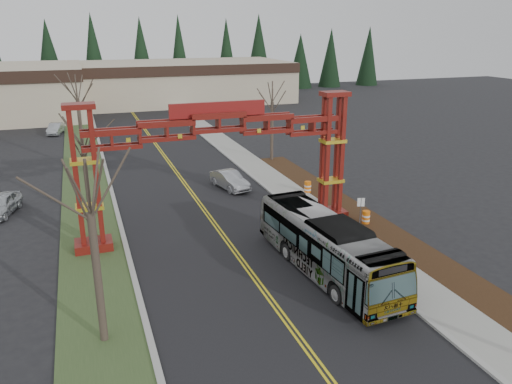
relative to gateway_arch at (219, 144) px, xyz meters
name	(u,v)px	position (x,y,z in m)	size (l,w,h in m)	color
road	(197,200)	(0.00, 7.00, -5.97)	(12.00, 110.00, 0.02)	black
lane_line_left	(195,200)	(-0.12, 7.00, -5.96)	(0.12, 100.00, 0.01)	yellow
lane_line_right	(198,199)	(0.12, 7.00, -5.96)	(0.12, 100.00, 0.01)	yellow
curb_right	(269,191)	(6.15, 7.00, -5.91)	(0.30, 110.00, 0.15)	#A6A6A1
sidewalk_right	(286,189)	(7.60, 7.00, -5.91)	(2.60, 110.00, 0.14)	gray
landscape_strip	(427,259)	(10.20, -8.00, -5.92)	(2.60, 50.00, 0.12)	black
grass_median	(90,211)	(-8.00, 7.00, -5.94)	(4.00, 110.00, 0.08)	#374E27
curb_left	(116,208)	(-6.15, 7.00, -5.91)	(0.30, 110.00, 0.15)	#A6A6A1
gateway_arch	(219,144)	(0.00, 0.00, 0.00)	(18.20, 1.60, 8.90)	#5F130C
retail_building_east	(181,82)	(10.00, 61.95, -2.47)	(38.00, 20.30, 7.00)	#BDAB91
conifer_treeline	(118,62)	(0.25, 74.00, 0.50)	(116.10, 5.60, 13.00)	black
transit_bus	(326,246)	(3.92, -7.36, -4.37)	(2.72, 11.61, 3.23)	#A9AAB1
silver_sedan	(230,180)	(3.30, 8.90, -5.25)	(1.56, 4.48, 1.47)	#A5A8AD
parked_car_near_a	(1,204)	(-14.02, 8.64, -5.23)	(1.78, 4.42, 1.51)	#BABFC2
parked_car_far_a	(56,129)	(-11.00, 37.88, -5.30)	(1.44, 4.12, 1.36)	#9FA3A6
bare_tree_median_near	(91,214)	(-8.00, -9.84, -0.12)	(3.37, 3.37, 8.13)	#382D26
bare_tree_median_mid	(83,146)	(-8.00, 5.38, -0.71)	(3.04, 3.04, 7.32)	#382D26
bare_tree_median_far	(78,100)	(-8.00, 19.04, 0.64)	(3.35, 3.35, 8.88)	#382D26
bare_tree_right_far	(272,102)	(10.00, 16.37, -0.11)	(3.07, 3.07, 7.94)	#382D26
street_sign	(361,207)	(9.04, -2.39, -4.44)	(0.47, 0.19, 2.14)	#3F3F44
barrel_south	(366,218)	(9.77, -2.00, -5.49)	(0.54, 0.54, 0.99)	orange
barrel_mid	(323,197)	(9.05, 2.96, -5.51)	(0.51, 0.51, 0.95)	orange
barrel_north	(308,188)	(8.90, 5.48, -5.47)	(0.55, 0.55, 1.02)	orange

